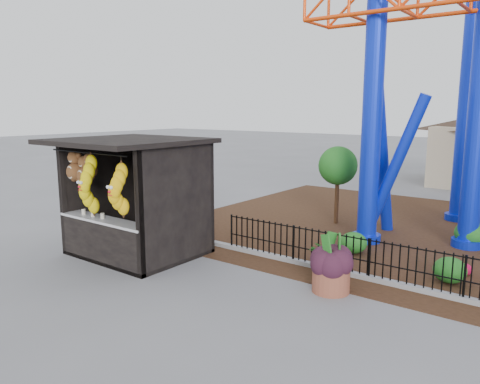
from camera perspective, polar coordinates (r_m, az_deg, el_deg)
The scene contains 9 objects.
ground at distance 10.32m, azimuth -6.25°, elevation -12.04°, with size 120.00×120.00×0.00m, color slate.
mulch_bed at distance 15.61m, azimuth 26.49°, elevation -5.34°, with size 18.00×12.00×0.02m, color #331E11.
curb at distance 10.92m, azimuth 21.34°, elevation -11.09°, with size 18.00×0.18×0.12m, color gray.
prize_booth at distance 12.61m, azimuth -13.44°, elevation -0.92°, with size 3.50×3.40×3.12m.
picket_fence at distance 10.59m, azimuth 26.23°, elevation -9.59°, with size 12.20×0.06×1.00m, color black, non-canonical shape.
terracotta_planter at distance 10.38m, azimuth 11.02°, elevation -10.38°, with size 0.80×0.80×0.56m, color brown.
planter_foliage at distance 10.19m, azimuth 11.13°, elevation -7.22°, with size 0.70×0.70×0.64m, color #2F1221.
potted_plant at distance 11.26m, azimuth 10.43°, elevation -8.00°, with size 0.74×0.65×0.83m, color #22591A.
landscaping at distance 13.25m, azimuth 26.98°, elevation -6.63°, with size 7.42×4.23×0.73m.
Camera 1 is at (6.63, -6.89, 3.89)m, focal length 35.00 mm.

